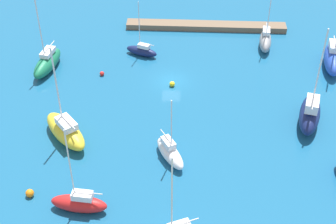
# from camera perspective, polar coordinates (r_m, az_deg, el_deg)

# --- Properties ---
(water) EXTENTS (160.00, 160.00, 0.00)m
(water) POSITION_cam_1_polar(r_m,az_deg,el_deg) (68.40, 0.37, 3.51)
(water) COLOR #19567F
(water) RESTS_ON ground
(pier_dock) EXTENTS (25.00, 2.23, 0.88)m
(pier_dock) POSITION_cam_1_polar(r_m,az_deg,el_deg) (80.81, 4.30, 9.66)
(pier_dock) COLOR brown
(pier_dock) RESTS_ON ground
(sailboat_navy_by_breakwater) EXTENTS (4.94, 2.97, 8.43)m
(sailboat_navy_by_breakwater) POSITION_cam_1_polar(r_m,az_deg,el_deg) (73.59, -2.97, 6.94)
(sailboat_navy_by_breakwater) COLOR #141E4C
(sailboat_navy_by_breakwater) RESTS_ON water
(sailboat_green_lone_north) EXTENTS (3.58, 7.61, 11.68)m
(sailboat_green_lone_north) POSITION_cam_1_polar(r_m,az_deg,el_deg) (72.01, -13.47, 5.49)
(sailboat_green_lone_north) COLOR #19724C
(sailboat_green_lone_north) RESTS_ON water
(sailboat_red_outer_mooring) EXTENTS (5.86, 2.31, 10.43)m
(sailboat_red_outer_mooring) POSITION_cam_1_polar(r_m,az_deg,el_deg) (51.49, -9.99, -10.04)
(sailboat_red_outer_mooring) COLOR red
(sailboat_red_outer_mooring) RESTS_ON water
(sailboat_yellow_east_end) EXTENTS (6.97, 7.56, 12.16)m
(sailboat_yellow_east_end) POSITION_cam_1_polar(r_m,az_deg,el_deg) (59.35, -11.50, -2.05)
(sailboat_yellow_east_end) COLOR yellow
(sailboat_yellow_east_end) RESTS_ON water
(sailboat_gray_center_basin) EXTENTS (2.25, 5.77, 10.15)m
(sailboat_gray_center_basin) POSITION_cam_1_polar(r_m,az_deg,el_deg) (76.52, 10.94, 7.96)
(sailboat_gray_center_basin) COLOR gray
(sailboat_gray_center_basin) RESTS_ON water
(sailboat_blue_off_beacon) EXTENTS (3.09, 7.75, 14.54)m
(sailboat_blue_off_beacon) POSITION_cam_1_polar(r_m,az_deg,el_deg) (73.98, 18.05, 5.80)
(sailboat_blue_off_beacon) COLOR #2347B2
(sailboat_blue_off_beacon) RESTS_ON water
(sailboat_white_far_north) EXTENTS (4.16, 5.53, 8.35)m
(sailboat_white_far_north) POSITION_cam_1_polar(r_m,az_deg,el_deg) (55.89, 0.22, -4.57)
(sailboat_white_far_north) COLOR white
(sailboat_white_far_north) RESTS_ON water
(sailboat_navy_mid_basin) EXTENTS (4.14, 7.80, 12.75)m
(sailboat_navy_mid_basin) POSITION_cam_1_polar(r_m,az_deg,el_deg) (62.53, 15.73, -0.13)
(sailboat_navy_mid_basin) COLOR #141E4C
(sailboat_navy_mid_basin) RESTS_ON water
(mooring_buoy_orange) EXTENTS (0.87, 0.87, 0.87)m
(mooring_buoy_orange) POSITION_cam_1_polar(r_m,az_deg,el_deg) (54.25, -15.34, -8.83)
(mooring_buoy_orange) COLOR orange
(mooring_buoy_orange) RESTS_ON water
(mooring_buoy_red) EXTENTS (0.61, 0.61, 0.61)m
(mooring_buoy_red) POSITION_cam_1_polar(r_m,az_deg,el_deg) (69.93, -7.47, 4.32)
(mooring_buoy_red) COLOR red
(mooring_buoy_red) RESTS_ON water
(mooring_buoy_yellow) EXTENTS (0.72, 0.72, 0.72)m
(mooring_buoy_yellow) POSITION_cam_1_polar(r_m,az_deg,el_deg) (67.21, 0.47, 3.18)
(mooring_buoy_yellow) COLOR yellow
(mooring_buoy_yellow) RESTS_ON water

